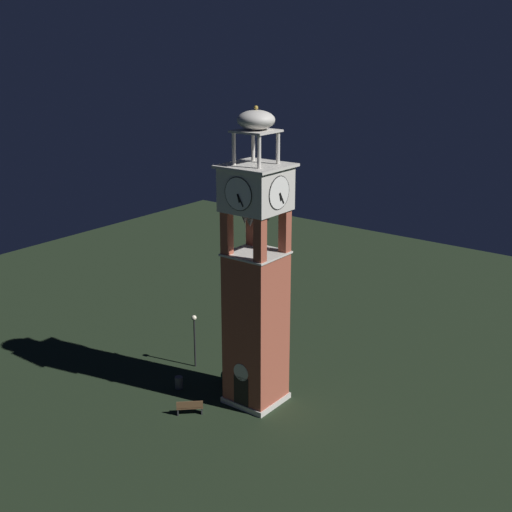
{
  "coord_description": "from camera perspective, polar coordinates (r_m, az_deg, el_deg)",
  "views": [
    {
      "loc": [
        23.13,
        -30.28,
        21.75
      ],
      "look_at": [
        0.0,
        0.0,
        9.56
      ],
      "focal_mm": 47.63,
      "sensor_mm": 36.0,
      "label": 1
    }
  ],
  "objects": [
    {
      "name": "park_bench",
      "position": [
        42.32,
        -5.58,
        -12.52
      ],
      "size": [
        1.47,
        1.41,
        0.95
      ],
      "color": "brown",
      "rests_on": "ground"
    },
    {
      "name": "trash_bin",
      "position": [
        45.3,
        -6.49,
        -10.5
      ],
      "size": [
        0.52,
        0.52,
        0.8
      ],
      "primitive_type": "cylinder",
      "color": "#4C4C51",
      "rests_on": "ground"
    },
    {
      "name": "ground",
      "position": [
        43.87,
        0.0,
        -11.98
      ],
      "size": [
        80.0,
        80.0,
        0.0
      ],
      "primitive_type": "plane",
      "color": "black"
    },
    {
      "name": "shrub_near_entry",
      "position": [
        45.77,
        -2.52,
        -10.02
      ],
      "size": [
        0.74,
        0.74,
        0.89
      ],
      "primitive_type": "ellipsoid",
      "color": "#234C28",
      "rests_on": "ground"
    },
    {
      "name": "lamp_post",
      "position": [
        46.99,
        -5.2,
        -6.3
      ],
      "size": [
        0.36,
        0.36,
        3.84
      ],
      "color": "black",
      "rests_on": "ground"
    },
    {
      "name": "clock_tower",
      "position": [
        40.67,
        -0.0,
        -2.73
      ],
      "size": [
        3.58,
        3.58,
        18.28
      ],
      "color": "#9E4C38",
      "rests_on": "ground"
    }
  ]
}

